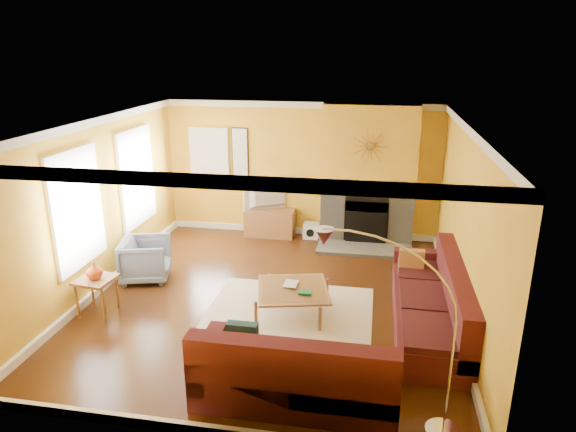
% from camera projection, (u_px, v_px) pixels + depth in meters
% --- Properties ---
extents(floor, '(5.50, 6.00, 0.02)m').
position_uv_depth(floor, '(271.00, 300.00, 7.93)').
color(floor, '#542C11').
rests_on(floor, ground).
extents(ceiling, '(5.50, 6.00, 0.02)m').
position_uv_depth(ceiling, '(269.00, 123.00, 7.08)').
color(ceiling, white).
rests_on(ceiling, ground).
extents(wall_back, '(5.50, 0.02, 2.70)m').
position_uv_depth(wall_back, '(301.00, 170.00, 10.32)').
color(wall_back, gold).
rests_on(wall_back, ground).
extents(wall_front, '(5.50, 0.02, 2.70)m').
position_uv_depth(wall_front, '(202.00, 319.00, 4.69)').
color(wall_front, gold).
rests_on(wall_front, ground).
extents(wall_left, '(0.02, 6.00, 2.70)m').
position_uv_depth(wall_left, '(97.00, 207.00, 7.96)').
color(wall_left, gold).
rests_on(wall_left, ground).
extents(wall_right, '(0.02, 6.00, 2.70)m').
position_uv_depth(wall_right, '(467.00, 227.00, 7.05)').
color(wall_right, gold).
rests_on(wall_right, ground).
extents(baseboard, '(5.50, 6.00, 0.12)m').
position_uv_depth(baseboard, '(271.00, 296.00, 7.91)').
color(baseboard, white).
rests_on(baseboard, floor).
extents(crown_molding, '(5.50, 6.00, 0.12)m').
position_uv_depth(crown_molding, '(269.00, 128.00, 7.10)').
color(crown_molding, white).
rests_on(crown_molding, ceiling).
extents(window_left_near, '(0.06, 1.22, 1.72)m').
position_uv_depth(window_left_near, '(136.00, 177.00, 9.12)').
color(window_left_near, white).
rests_on(window_left_near, wall_left).
extents(window_left_far, '(0.06, 1.22, 1.72)m').
position_uv_depth(window_left_far, '(76.00, 209.00, 7.35)').
color(window_left_far, white).
rests_on(window_left_far, wall_left).
extents(window_back, '(0.82, 0.06, 1.22)m').
position_uv_depth(window_back, '(209.00, 157.00, 10.52)').
color(window_back, white).
rests_on(window_back, wall_back).
extents(wall_art, '(0.34, 0.04, 1.14)m').
position_uv_depth(wall_art, '(240.00, 156.00, 10.41)').
color(wall_art, white).
rests_on(wall_art, wall_back).
extents(fireplace, '(1.80, 0.40, 2.70)m').
position_uv_depth(fireplace, '(369.00, 175.00, 9.90)').
color(fireplace, gray).
rests_on(fireplace, floor).
extents(mantel, '(1.92, 0.22, 0.08)m').
position_uv_depth(mantel, '(368.00, 183.00, 9.71)').
color(mantel, white).
rests_on(mantel, fireplace).
extents(hearth, '(1.80, 0.70, 0.06)m').
position_uv_depth(hearth, '(364.00, 249.00, 9.80)').
color(hearth, gray).
rests_on(hearth, floor).
extents(sunburst, '(0.70, 0.04, 0.70)m').
position_uv_depth(sunburst, '(370.00, 147.00, 9.49)').
color(sunburst, olive).
rests_on(sunburst, fireplace).
extents(rug, '(2.40, 1.80, 0.02)m').
position_uv_depth(rug, '(290.00, 310.00, 7.59)').
color(rug, beige).
rests_on(rug, floor).
extents(sectional_sofa, '(3.10, 3.70, 0.90)m').
position_uv_depth(sectional_sofa, '(346.00, 306.00, 6.80)').
color(sectional_sofa, '#541B1F').
rests_on(sectional_sofa, floor).
extents(coffee_table, '(1.20, 1.20, 0.40)m').
position_uv_depth(coffee_table, '(293.00, 300.00, 7.48)').
color(coffee_table, white).
rests_on(coffee_table, floor).
extents(media_console, '(1.00, 0.45, 0.55)m').
position_uv_depth(media_console, '(270.00, 223.00, 10.51)').
color(media_console, '#9B6538').
rests_on(media_console, floor).
extents(tv, '(0.95, 0.62, 0.59)m').
position_uv_depth(tv, '(270.00, 196.00, 10.33)').
color(tv, black).
rests_on(tv, media_console).
extents(subwoofer, '(0.30, 0.30, 0.30)m').
position_uv_depth(subwoofer, '(311.00, 230.00, 10.44)').
color(subwoofer, white).
rests_on(subwoofer, floor).
extents(armchair, '(0.94, 0.93, 0.71)m').
position_uv_depth(armchair, '(146.00, 259.00, 8.51)').
color(armchair, gray).
rests_on(armchair, floor).
extents(side_table, '(0.56, 0.56, 0.55)m').
position_uv_depth(side_table, '(97.00, 296.00, 7.45)').
color(side_table, '#9B6538').
rests_on(side_table, floor).
extents(vase, '(0.25, 0.25, 0.25)m').
position_uv_depth(vase, '(94.00, 270.00, 7.32)').
color(vase, '#DE4A17').
rests_on(vase, side_table).
extents(book, '(0.21, 0.28, 0.03)m').
position_uv_depth(book, '(284.00, 283.00, 7.53)').
color(book, white).
rests_on(book, coffee_table).
extents(arc_lamp, '(1.35, 0.36, 2.12)m').
position_uv_depth(arc_lamp, '(391.00, 337.00, 4.93)').
color(arc_lamp, silver).
rests_on(arc_lamp, floor).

